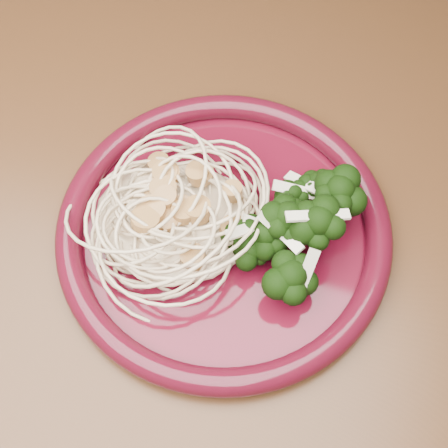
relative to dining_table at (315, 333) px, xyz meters
name	(u,v)px	position (x,y,z in m)	size (l,w,h in m)	color
dining_table	(315,333)	(0.00, 0.00, 0.00)	(1.20, 0.80, 0.75)	#472814
dinner_plate	(224,230)	(-0.10, 0.03, 0.11)	(0.31, 0.31, 0.02)	#440815
spaghetti_pile	(173,214)	(-0.14, 0.02, 0.12)	(0.14, 0.12, 0.03)	beige
scallop_cluster	(170,193)	(-0.14, 0.02, 0.15)	(0.11, 0.11, 0.04)	#AF8046
broccoli_pile	(289,230)	(-0.05, 0.03, 0.13)	(0.08, 0.14, 0.05)	black
onion_garnish	(292,211)	(-0.05, 0.03, 0.16)	(0.06, 0.09, 0.05)	beige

